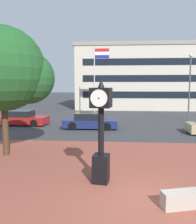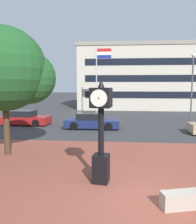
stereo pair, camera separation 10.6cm
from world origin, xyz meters
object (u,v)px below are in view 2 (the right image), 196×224
plaza_tree (10,71)px  street_lamp_post (192,80)px  car_street_mid (25,118)px  flagpole_primary (98,74)px  street_clock (101,131)px  civic_building (155,78)px  car_street_near (92,121)px

plaza_tree → street_lamp_post: size_ratio=0.98×
car_street_mid → flagpole_primary: size_ratio=0.55×
street_clock → civic_building: bearing=86.7°
street_clock → plaza_tree: bearing=155.8°
car_street_near → car_street_mid: (-6.11, 1.26, 0.00)m
street_clock → car_street_near: street_clock is taller
plaza_tree → car_street_mid: 9.84m
plaza_tree → civic_building: (11.01, 25.74, 0.43)m
car_street_mid → civic_building: size_ratio=0.19×
car_street_near → street_clock: bearing=8.4°
street_clock → car_street_near: size_ratio=0.86×
street_clock → street_lamp_post: bearing=72.3°
flagpole_primary → plaza_tree: bearing=-101.8°
car_street_near → civic_building: (7.78, 18.33, 4.08)m
plaza_tree → civic_building: 28.00m
plaza_tree → street_clock: bearing=-33.1°
car_street_mid → civic_building: civic_building is taller
car_street_near → car_street_mid: 6.24m
plaza_tree → street_lamp_post: bearing=44.4°
car_street_mid → flagpole_primary: 9.65m
car_street_near → street_lamp_post: (9.29, 4.85, 3.44)m
street_clock → civic_building: size_ratio=0.16×
street_clock → plaza_tree: size_ratio=0.59×
plaza_tree → civic_building: civic_building is taller
plaza_tree → car_street_mid: (-2.88, 8.67, -3.65)m
street_clock → street_lamp_post: 17.34m
car_street_near → street_lamp_post: size_ratio=0.67×
plaza_tree → car_street_mid: plaza_tree is taller
plaza_tree → civic_building: size_ratio=0.28×
flagpole_primary → street_clock: bearing=-84.8°
car_street_mid → civic_building: (13.89, 17.07, 4.08)m
street_lamp_post → car_street_near: bearing=-152.4°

